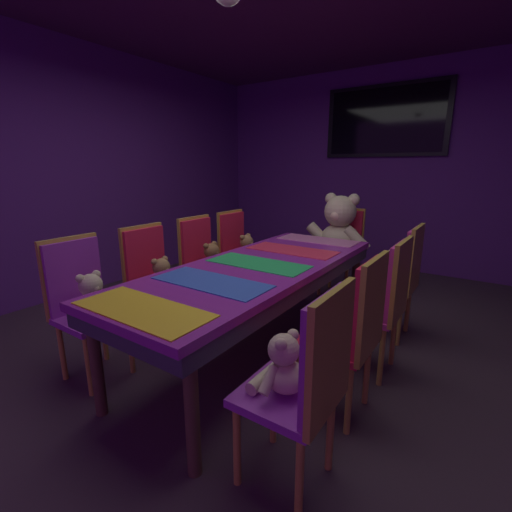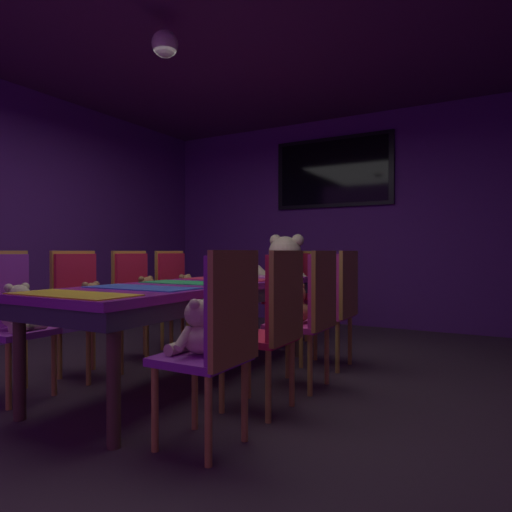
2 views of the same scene
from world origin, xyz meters
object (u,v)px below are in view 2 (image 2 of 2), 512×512
Objects in this scene: chair_right_0 at (221,330)px; teddy_right_2 at (296,306)px; teddy_right_0 at (198,330)px; wall_tv at (333,172)px; teddy_left_3 at (187,291)px; chair_left_0 at (6,308)px; banquet_table at (191,294)px; king_teddy_bear at (285,272)px; teddy_left_1 at (93,303)px; chair_left_3 at (175,289)px; chair_right_2 at (314,305)px; throne_chair at (291,286)px; pendant_light at (165,44)px; teddy_right_3 at (324,297)px; teddy_left_0 at (19,310)px; chair_left_2 at (136,293)px; teddy_left_2 at (148,295)px; chair_right_1 at (275,315)px; chair_right_3 at (340,297)px; chair_left_1 at (80,300)px.

teddy_right_2 is (-0.13, 1.16, -0.01)m from chair_right_0.
wall_tv is at bearing -79.68° from teddy_right_0.
chair_left_0 is at bearing -94.99° from teddy_left_3.
king_teddy_bear is (0.00, 1.62, 0.10)m from banquet_table.
teddy_right_2 is at bearing 21.08° from teddy_left_1.
chair_left_3 is at bearing 134.99° from banquet_table.
chair_right_2 is at bearing 33.35° from king_teddy_bear.
teddy_right_2 is 0.31× the size of throne_chair.
chair_right_0 is at bearing -20.44° from teddy_left_1.
chair_right_2 is at bearing 17.99° from pendant_light.
teddy_right_3 is (1.59, 1.81, -0.01)m from chair_left_0.
teddy_right_0 is 0.31× the size of throne_chair.
king_teddy_bear is 2.47m from pendant_light.
teddy_right_0 is (1.47, 0.00, -0.01)m from teddy_left_0.
chair_left_2 is at bearing 20.67° from teddy_right_3.
teddy_left_2 reaches higher than banquet_table.
chair_left_0 is 1.77m from teddy_left_3.
throne_chair is (0.87, 0.92, 0.00)m from chair_left_3.
chair_left_3 is (-0.14, 0.55, 0.01)m from teddy_left_2.
teddy_left_3 is 1.17m from throne_chair.
teddy_left_0 is 0.33× the size of chair_right_1.
banquet_table is 2.53× the size of chair_right_3.
banquet_table is 1.16m from teddy_left_0.
chair_left_2 is at bearing -31.03° from throne_chair.
teddy_left_2 is at bearing 20.66° from chair_right_3.
chair_right_1 is at bearing 87.80° from chair_right_2.
teddy_right_3 is 0.20× the size of wall_tv.
chair_left_3 and chair_right_3 have the same top height.
pendant_light is at bearing -29.71° from chair_left_2.
teddy_right_3 is at bearing -74.73° from chair_right_2.
chair_left_1 is at bearing -20.44° from teddy_right_0.
chair_left_0 is 2.82m from throne_chair.
throne_chair reaches higher than teddy_left_0.
banquet_table is 2.53× the size of chair_left_3.
pendant_light reaches higher than teddy_left_2.
chair_left_2 is at bearing -19.34° from chair_right_1.
teddy_left_3 is 0.31× the size of chair_right_3.
teddy_left_0 is 2.41m from chair_right_3.
teddy_left_0 is (-0.74, -0.89, -0.06)m from banquet_table.
teddy_right_3 is at bearing 51.48° from teddy_left_0.
teddy_right_0 is 0.41× the size of king_teddy_bear.
banquet_table is at bearing 17.24° from chair_right_2.
chair_left_1 reaches higher than teddy_left_1.
teddy_left_3 is at bearing 89.88° from teddy_left_1.
chair_right_3 is at bearing -180.00° from teddy_right_3.
throne_chair is 1.96m from wall_tv.
chair_left_1 is at bearing 37.53° from teddy_right_3.
chair_left_0 and chair_right_2 have the same top height.
teddy_left_3 is at bearing 85.01° from chair_left_0.
banquet_table is 1.24m from chair_left_3.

